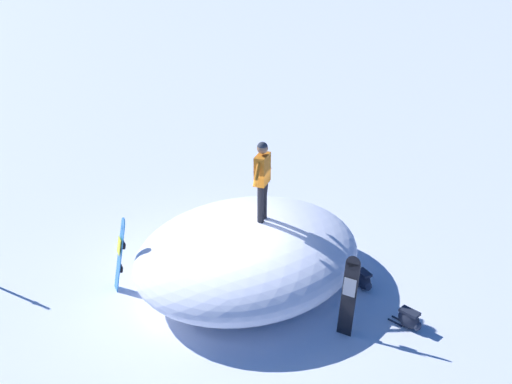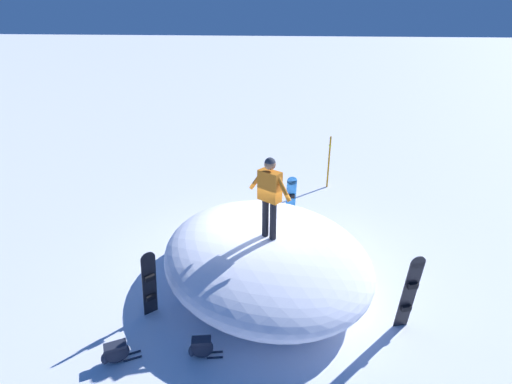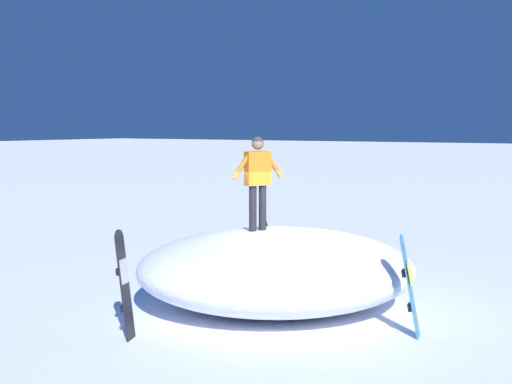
# 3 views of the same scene
# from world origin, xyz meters

# --- Properties ---
(ground) EXTENTS (240.00, 240.00, 0.00)m
(ground) POSITION_xyz_m (0.00, 0.00, 0.00)
(ground) COLOR white
(snow_mound) EXTENTS (6.57, 6.74, 1.41)m
(snow_mound) POSITION_xyz_m (-0.39, 0.59, 0.70)
(snow_mound) COLOR white
(snow_mound) RESTS_ON ground
(snowboarder_standing) EXTENTS (0.92, 0.63, 1.74)m
(snowboarder_standing) POSITION_xyz_m (-0.50, 0.92, 2.45)
(snowboarder_standing) COLOR black
(snowboarder_standing) RESTS_ON snow_mound
(snowboard_primary_upright) EXTENTS (0.40, 0.40, 1.59)m
(snowboard_primary_upright) POSITION_xyz_m (1.72, 2.04, 0.82)
(snowboard_primary_upright) COLOR black
(snowboard_primary_upright) RESTS_ON ground
(snowboard_secondary_upright) EXTENTS (0.34, 0.28, 1.74)m
(snowboard_secondary_upright) POSITION_xyz_m (-3.24, 1.69, 0.90)
(snowboard_secondary_upright) COLOR black
(snowboard_secondary_upright) RESTS_ON ground
(snowboard_tertiary_upright) EXTENTS (0.33, 0.38, 1.64)m
(snowboard_tertiary_upright) POSITION_xyz_m (-0.79, -2.05, 0.85)
(snowboard_tertiary_upright) COLOR #2672BF
(snowboard_tertiary_upright) RESTS_ON ground
(backpack_near) EXTENTS (0.63, 0.32, 0.41)m
(backpack_near) POSITION_xyz_m (0.47, 2.91, 0.21)
(backpack_near) COLOR #1E2333
(backpack_near) RESTS_ON ground
(backpack_far) EXTENTS (0.67, 0.50, 0.39)m
(backpack_far) POSITION_xyz_m (1.93, 3.23, 0.20)
(backpack_far) COLOR #1E2333
(backpack_far) RESTS_ON ground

